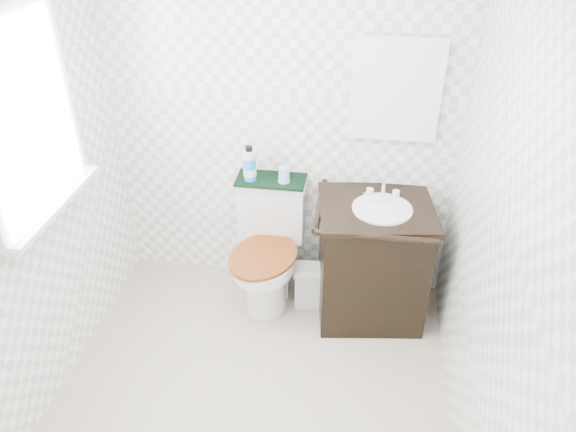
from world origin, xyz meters
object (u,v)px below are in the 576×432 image
(toilet, at_px, (269,252))
(vanity, at_px, (372,258))
(cup, at_px, (284,175))
(mouthwash_bottle, at_px, (250,165))
(trash_bin, at_px, (309,285))

(toilet, xyz_separation_m, vanity, (0.68, -0.06, 0.07))
(vanity, xyz_separation_m, cup, (-0.59, 0.16, 0.47))
(toilet, relative_size, mouthwash_bottle, 3.61)
(trash_bin, bearing_deg, mouthwash_bottle, 160.46)
(toilet, height_order, vanity, vanity)
(vanity, bearing_deg, trash_bin, 178.28)
(trash_bin, xyz_separation_m, cup, (-0.19, 0.15, 0.75))
(vanity, bearing_deg, cup, 164.62)
(mouthwash_bottle, bearing_deg, toilet, -36.37)
(vanity, relative_size, mouthwash_bottle, 3.98)
(vanity, height_order, trash_bin, vanity)
(vanity, xyz_separation_m, trash_bin, (-0.40, 0.01, -0.28))
(trash_bin, bearing_deg, cup, 141.88)
(toilet, distance_m, vanity, 0.69)
(vanity, height_order, mouthwash_bottle, mouthwash_bottle)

